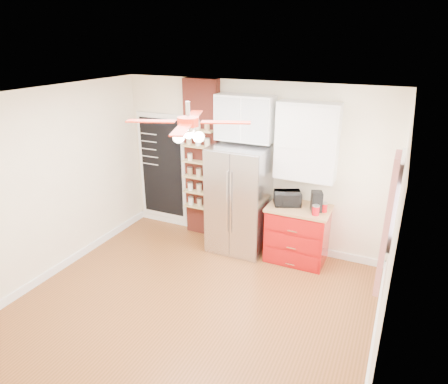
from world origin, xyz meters
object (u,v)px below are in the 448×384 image
at_px(toaster_oven, 287,198).
at_px(pantry_jar_oats, 190,157).
at_px(fridge, 239,200).
at_px(canister_left, 316,211).
at_px(ceiling_fan, 188,122).
at_px(coffee_maker, 317,201).
at_px(red_cabinet, 297,234).

distance_m(toaster_oven, pantry_jar_oats, 1.78).
height_order(fridge, canister_left, fridge).
bearing_deg(canister_left, ceiling_fan, -128.73).
xyz_separation_m(ceiling_fan, canister_left, (1.20, 1.50, -1.46)).
bearing_deg(ceiling_fan, pantry_jar_oats, 119.63).
bearing_deg(fridge, coffee_maker, 1.05).
distance_m(toaster_oven, canister_left, 0.51).
distance_m(ceiling_fan, coffee_maker, 2.45).
relative_size(red_cabinet, canister_left, 6.92).
xyz_separation_m(toaster_oven, canister_left, (0.48, -0.18, -0.04)).
relative_size(fridge, coffee_maker, 5.82).
relative_size(red_cabinet, ceiling_fan, 0.67).
distance_m(ceiling_fan, canister_left, 2.41).
bearing_deg(fridge, canister_left, -5.88).
xyz_separation_m(red_cabinet, pantry_jar_oats, (-1.92, 0.08, 0.98)).
distance_m(coffee_maker, pantry_jar_oats, 2.21).
xyz_separation_m(toaster_oven, coffee_maker, (0.45, -0.03, 0.04)).
bearing_deg(coffee_maker, red_cabinet, 151.48).
xyz_separation_m(ceiling_fan, toaster_oven, (0.73, 1.68, -1.41)).
bearing_deg(fridge, red_cabinet, 2.95).
bearing_deg(pantry_jar_oats, ceiling_fan, -60.37).
relative_size(ceiling_fan, pantry_jar_oats, 12.15).
relative_size(red_cabinet, pantry_jar_oats, 8.16).
relative_size(fridge, red_cabinet, 1.86).
height_order(fridge, pantry_jar_oats, fridge).
xyz_separation_m(fridge, toaster_oven, (0.78, 0.05, 0.13)).
bearing_deg(red_cabinet, toaster_oven, 179.08).
bearing_deg(toaster_oven, red_cabinet, -25.82).
bearing_deg(pantry_jar_oats, red_cabinet, -2.34).
height_order(toaster_oven, coffee_maker, coffee_maker).
distance_m(red_cabinet, toaster_oven, 0.59).
bearing_deg(fridge, ceiling_fan, -88.24).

